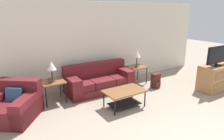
% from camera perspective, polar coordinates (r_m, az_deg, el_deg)
% --- Properties ---
extents(wall_back, '(8.82, 0.06, 2.60)m').
position_cam_1_polar(wall_back, '(6.30, -5.11, 7.27)').
color(wall_back, silver).
rests_on(wall_back, ground_plane).
extents(couch, '(1.99, 0.87, 0.82)m').
position_cam_1_polar(couch, '(5.96, -3.73, -3.18)').
color(couch, maroon).
rests_on(couch, ground_plane).
extents(armchair, '(1.40, 1.41, 0.80)m').
position_cam_1_polar(armchair, '(4.98, -26.38, -9.21)').
color(armchair, maroon).
rests_on(armchair, ground_plane).
extents(coffee_table, '(1.01, 0.63, 0.44)m').
position_cam_1_polar(coffee_table, '(4.96, 3.59, -7.02)').
color(coffee_table, brown).
rests_on(coffee_table, ground_plane).
extents(side_table_left, '(0.58, 0.54, 0.57)m').
position_cam_1_polar(side_table_left, '(5.37, -16.54, -3.65)').
color(side_table_left, brown).
rests_on(side_table_left, ground_plane).
extents(side_table_right, '(0.58, 0.54, 0.57)m').
position_cam_1_polar(side_table_right, '(6.58, 7.01, 0.59)').
color(side_table_right, brown).
rests_on(side_table_right, ground_plane).
extents(table_lamp_left, '(0.24, 0.24, 0.53)m').
position_cam_1_polar(table_lamp_left, '(5.23, -16.94, 1.03)').
color(table_lamp_left, '#472D1E').
rests_on(table_lamp_left, side_table_left).
extents(table_lamp_right, '(0.24, 0.24, 0.53)m').
position_cam_1_polar(table_lamp_right, '(6.47, 7.15, 4.46)').
color(table_lamp_right, '#472D1E').
rests_on(table_lamp_right, side_table_right).
extents(tv_console, '(0.96, 0.54, 0.77)m').
position_cam_1_polar(tv_console, '(6.67, 27.14, -2.05)').
color(tv_console, '#A87042').
rests_on(tv_console, ground_plane).
extents(television, '(0.91, 0.20, 0.57)m').
position_cam_1_polar(television, '(6.51, 27.91, 3.75)').
color(television, black).
rests_on(television, tv_console).
extents(backpack, '(0.26, 0.25, 0.45)m').
position_cam_1_polar(backpack, '(6.37, 12.37, -3.02)').
color(backpack, '#4C1E19').
rests_on(backpack, ground_plane).
extents(picture_frame, '(0.10, 0.04, 0.13)m').
position_cam_1_polar(picture_frame, '(5.24, -17.24, -2.84)').
color(picture_frame, '#4C3828').
rests_on(picture_frame, side_table_left).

